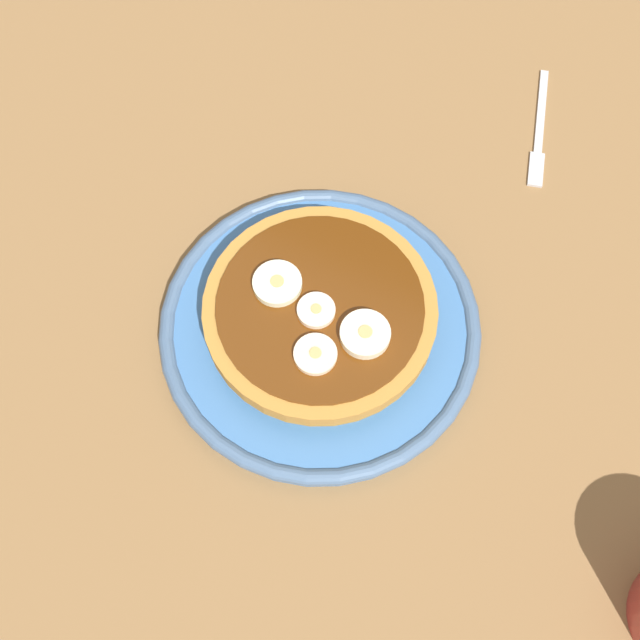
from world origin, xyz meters
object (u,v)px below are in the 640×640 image
object	(u,v)px
banana_slice_0	(318,311)
banana_slice_3	(315,355)
plate	(320,327)
fork	(539,133)
banana_slice_2	(365,335)
banana_slice_1	(278,283)
pancake_stack	(318,317)

from	to	relation	value
banana_slice_0	banana_slice_3	distance (cm)	3.31
banana_slice_0	banana_slice_3	size ratio (longest dim) A/B	0.90
plate	fork	xyz separation A→B (cm)	(8.49, 25.93, -0.89)
banana_slice_3	banana_slice_2	bearing A→B (deg)	49.88
plate	fork	distance (cm)	27.30
banana_slice_2	plate	bearing A→B (deg)	169.32
plate	fork	bearing A→B (deg)	71.86
banana_slice_3	banana_slice_1	bearing A→B (deg)	143.44
plate	fork	size ratio (longest dim) A/B	1.92
plate	banana_slice_1	size ratio (longest dim) A/B	6.81
plate	banana_slice_3	world-z (taller)	banana_slice_3
banana_slice_1	fork	world-z (taller)	banana_slice_1
banana_slice_1	pancake_stack	bearing A→B (deg)	-5.12
banana_slice_1	banana_slice_0	bearing A→B (deg)	-10.52
plate	pancake_stack	distance (cm)	2.29
pancake_stack	fork	xyz separation A→B (cm)	(8.50, 26.17, -3.17)
banana_slice_0	banana_slice_1	xyz separation A→B (cm)	(-3.57, 0.66, 0.08)
banana_slice_0	banana_slice_2	bearing A→B (deg)	-2.06
banana_slice_3	plate	bearing A→B (deg)	112.48
banana_slice_2	banana_slice_0	bearing A→B (deg)	177.94
fork	banana_slice_3	bearing A→B (deg)	-103.34
banana_slice_3	fork	bearing A→B (deg)	76.66
plate	pancake_stack	world-z (taller)	pancake_stack
pancake_stack	banana_slice_1	bearing A→B (deg)	174.88
banana_slice_2	fork	world-z (taller)	banana_slice_2
banana_slice_3	banana_slice_0	bearing A→B (deg)	114.58
pancake_stack	banana_slice_3	distance (cm)	4.07
fork	banana_slice_1	bearing A→B (deg)	-114.80
banana_slice_0	banana_slice_2	size ratio (longest dim) A/B	0.77
plate	banana_slice_3	xyz separation A→B (cm)	(1.49, -3.61, 4.01)
plate	banana_slice_2	bearing A→B (deg)	-10.68
banana_slice_1	banana_slice_2	world-z (taller)	banana_slice_2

